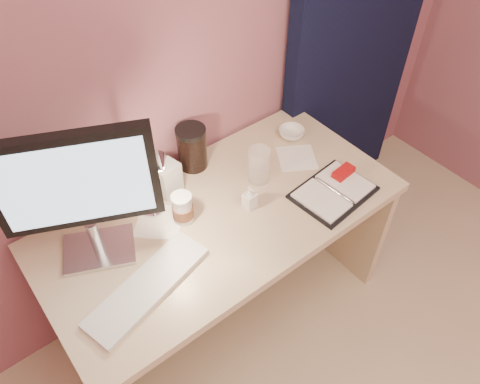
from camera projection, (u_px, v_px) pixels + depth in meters
room at (348, 12)px, 2.08m from camera, size 3.50×3.50×3.50m
desk at (212, 237)px, 2.00m from camera, size 1.40×0.70×0.73m
monitor at (78, 188)px, 1.44m from camera, size 0.47×0.27×0.54m
keyboard at (148, 286)px, 1.56m from camera, size 0.49×0.25×0.02m
planner at (334, 190)px, 1.86m from camera, size 0.33×0.26×0.05m
paper_b at (297, 158)px, 2.01m from camera, size 0.22×0.22×0.00m
paper_c at (160, 221)px, 1.76m from camera, size 0.24×0.24×0.00m
coffee_cup at (183, 209)px, 1.73m from camera, size 0.08×0.08×0.13m
clear_cup at (259, 165)px, 1.87m from camera, size 0.09×0.09×0.15m
bowl at (292, 133)px, 2.10m from camera, size 0.14×0.14×0.04m
lotion_bottle at (250, 197)px, 1.78m from camera, size 0.05×0.05×0.10m
dark_jar at (192, 149)px, 1.92m from camera, size 0.12×0.12×0.17m
product_box at (168, 179)px, 1.82m from camera, size 0.11×0.09×0.14m
desk_lamp at (162, 176)px, 1.58m from camera, size 0.11×0.25×0.40m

